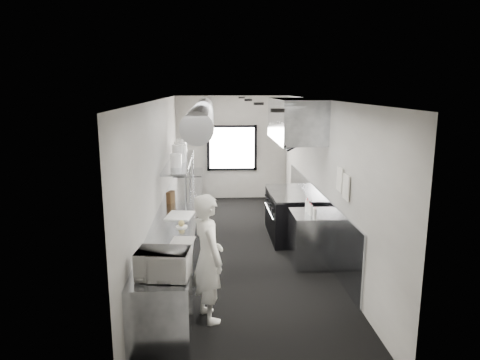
{
  "coord_description": "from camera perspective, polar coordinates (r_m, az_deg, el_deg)",
  "views": [
    {
      "loc": [
        -0.52,
        -7.84,
        3.02
      ],
      "look_at": [
        -0.04,
        -0.2,
        1.4
      ],
      "focal_mm": 32.82,
      "sensor_mm": 36.0,
      "label": 1
    }
  ],
  "objects": [
    {
      "name": "deli_tub_b",
      "position": [
        5.7,
        -11.12,
        -9.52
      ],
      "size": [
        0.17,
        0.17,
        0.1
      ],
      "primitive_type": "cylinder",
      "rotation": [
        0.0,
        0.0,
        -0.19
      ],
      "color": "#AFB6A8",
      "rests_on": "prep_counter"
    },
    {
      "name": "wall_back",
      "position": [
        11.96,
        -1.06,
        4.2
      ],
      "size": [
        3.0,
        0.02,
        2.8
      ],
      "primitive_type": "cube",
      "color": "#B9B8B0",
      "rests_on": "floor"
    },
    {
      "name": "ceiling",
      "position": [
        7.86,
        0.21,
        10.38
      ],
      "size": [
        3.0,
        8.0,
        0.01
      ],
      "primitive_type": "cube",
      "color": "silver",
      "rests_on": "wall_back"
    },
    {
      "name": "squeeze_bottle_d",
      "position": [
        7.7,
        8.71,
        -3.37
      ],
      "size": [
        0.08,
        0.08,
        0.2
      ],
      "primitive_type": "cylinder",
      "rotation": [
        0.0,
        0.0,
        0.24
      ],
      "color": "silver",
      "rests_on": "bottle_station"
    },
    {
      "name": "squeeze_bottle_b",
      "position": [
        7.48,
        9.21,
        -3.91
      ],
      "size": [
        0.08,
        0.08,
        0.18
      ],
      "primitive_type": "cylinder",
      "rotation": [
        0.0,
        0.0,
        0.4
      ],
      "color": "silver",
      "rests_on": "bottle_station"
    },
    {
      "name": "knife_block",
      "position": [
        8.28,
        -8.99,
        -2.21
      ],
      "size": [
        0.16,
        0.22,
        0.22
      ],
      "primitive_type": "cube",
      "rotation": [
        0.0,
        0.0,
        -0.36
      ],
      "color": "#50371C",
      "rests_on": "prep_counter"
    },
    {
      "name": "newspaper",
      "position": [
        6.25,
        -7.49,
        -7.9
      ],
      "size": [
        0.37,
        0.43,
        0.01
      ],
      "primitive_type": "cube",
      "rotation": [
        0.0,
        0.0,
        -0.13
      ],
      "color": "white",
      "rests_on": "prep_counter"
    },
    {
      "name": "wall_left",
      "position": [
        8.07,
        -10.49,
        0.19
      ],
      "size": [
        0.02,
        8.0,
        2.8
      ],
      "primitive_type": "cube",
      "color": "#B9B8B0",
      "rests_on": "floor"
    },
    {
      "name": "plate_stack_a",
      "position": [
        8.17,
        -8.34,
        2.52
      ],
      "size": [
        0.27,
        0.27,
        0.25
      ],
      "primitive_type": "cylinder",
      "rotation": [
        0.0,
        0.0,
        -0.29
      ],
      "color": "white",
      "rests_on": "pass_shelf"
    },
    {
      "name": "range",
      "position": [
        9.05,
        6.5,
        -4.47
      ],
      "size": [
        0.88,
        1.6,
        0.94
      ],
      "color": "black",
      "rests_on": "floor"
    },
    {
      "name": "notice_sheet_a",
      "position": [
        7.07,
        12.82,
        0.1
      ],
      "size": [
        0.02,
        0.28,
        0.38
      ],
      "primitive_type": "cube",
      "color": "white",
      "rests_on": "wall_right"
    },
    {
      "name": "pastry",
      "position": [
        6.85,
        -7.63,
        -5.59
      ],
      "size": [
        0.1,
        0.1,
        0.1
      ],
      "primitive_type": "sphere",
      "color": "tan",
      "rests_on": "small_plate"
    },
    {
      "name": "exhaust_hood",
      "position": [
        8.71,
        7.18,
        7.75
      ],
      "size": [
        0.81,
        2.2,
        0.88
      ],
      "color": "gray",
      "rests_on": "ceiling"
    },
    {
      "name": "line_cook",
      "position": [
        5.79,
        -4.19,
        -10.04
      ],
      "size": [
        0.62,
        0.73,
        1.7
      ],
      "primitive_type": "imported",
      "rotation": [
        0.0,
        0.0,
        1.97
      ],
      "color": "white",
      "rests_on": "floor"
    },
    {
      "name": "notice_sheet_b",
      "position": [
        6.76,
        13.63,
        -0.93
      ],
      "size": [
        0.02,
        0.28,
        0.38
      ],
      "primitive_type": "cube",
      "color": "white",
      "rests_on": "wall_right"
    },
    {
      "name": "small_plate",
      "position": [
        6.87,
        -7.62,
        -6.04
      ],
      "size": [
        0.24,
        0.24,
        0.02
      ],
      "primitive_type": "cylinder",
      "rotation": [
        0.0,
        0.0,
        -0.34
      ],
      "color": "white",
      "rests_on": "prep_counter"
    },
    {
      "name": "service_window",
      "position": [
        11.93,
        -1.05,
        4.18
      ],
      "size": [
        1.36,
        0.05,
        1.25
      ],
      "color": "white",
      "rests_on": "wall_back"
    },
    {
      "name": "hvac_duct",
      "position": [
        8.25,
        -4.89,
        8.68
      ],
      "size": [
        0.4,
        6.4,
        0.4
      ],
      "primitive_type": "cylinder",
      "rotation": [
        1.57,
        0.0,
        0.0
      ],
      "color": "#95979D",
      "rests_on": "ceiling"
    },
    {
      "name": "wall_front",
      "position": [
        4.2,
        3.85,
        -10.74
      ],
      "size": [
        3.0,
        0.02,
        2.8
      ],
      "primitive_type": "cube",
      "color": "#B9B8B0",
      "rests_on": "floor"
    },
    {
      "name": "wall_right",
      "position": [
        8.26,
        10.65,
        0.46
      ],
      "size": [
        0.02,
        8.0,
        2.8
      ],
      "primitive_type": "cube",
      "color": "#B9B8B0",
      "rests_on": "floor"
    },
    {
      "name": "plate_stack_d",
      "position": [
        9.79,
        -7.55,
        4.34
      ],
      "size": [
        0.26,
        0.26,
        0.33
      ],
      "primitive_type": "cylinder",
      "rotation": [
        0.0,
        0.0,
        0.23
      ],
      "color": "white",
      "rests_on": "pass_shelf"
    },
    {
      "name": "squeeze_bottle_a",
      "position": [
        7.28,
        9.69,
        -4.38
      ],
      "size": [
        0.08,
        0.08,
        0.18
      ],
      "primitive_type": "cylinder",
      "rotation": [
        0.0,
        0.0,
        -0.42
      ],
      "color": "silver",
      "rests_on": "bottle_station"
    },
    {
      "name": "floor",
      "position": [
        8.42,
        0.2,
        -9.04
      ],
      "size": [
        3.0,
        8.0,
        0.01
      ],
      "primitive_type": "cube",
      "color": "black",
      "rests_on": "ground"
    },
    {
      "name": "prep_counter",
      "position": [
        7.8,
        -8.08,
        -7.37
      ],
      "size": [
        0.7,
        6.0,
        0.9
      ],
      "primitive_type": "cube",
      "color": "gray",
      "rests_on": "floor"
    },
    {
      "name": "squeeze_bottle_e",
      "position": [
        7.85,
        8.76,
        -3.15
      ],
      "size": [
        0.08,
        0.08,
        0.18
      ],
      "primitive_type": "cylinder",
      "rotation": [
        0.0,
        0.0,
        0.4
      ],
      "color": "silver",
      "rests_on": "bottle_station"
    },
    {
      "name": "cutting_board",
      "position": [
        7.45,
        -7.85,
        -4.59
      ],
      "size": [
        0.49,
        0.61,
        0.02
      ],
      "primitive_type": "cube",
      "rotation": [
        0.0,
        0.0,
        -0.17
      ],
      "color": "silver",
      "rests_on": "prep_counter"
    },
    {
      "name": "deli_tub_a",
      "position": [
        5.73,
        -11.8,
        -9.42
      ],
      "size": [
        0.19,
        0.19,
        0.11
      ],
      "primitive_type": "cylinder",
      "rotation": [
        0.0,
        0.0,
        -0.32
      ],
      "color": "#AFB6A8",
      "rests_on": "prep_counter"
    },
    {
      "name": "plate_stack_b",
      "position": [
        8.71,
        -7.95,
        3.44
      ],
      "size": [
        0.35,
        0.35,
        0.35
      ],
      "primitive_type": "cylinder",
      "rotation": [
        0.0,
        0.0,
        -0.41
      ],
      "color": "white",
      "rests_on": "pass_shelf"
    },
    {
      "name": "far_work_table",
      "position": [
        11.35,
        -6.67,
        -1.18
      ],
      "size": [
        0.7,
        1.2,
        0.9
      ],
      "primitive_type": "cube",
      "color": "gray",
      "rests_on": "floor"
    },
    {
      "name": "plate_stack_c",
      "position": [
        9.2,
        -7.81,
        3.88
      ],
      "size": [
        0.26,
        0.26,
        0.34
      ],
      "primitive_type": "cylinder",
      "rotation": [
        0.0,
        0.0,
        -0.06
      ],
      "color": "white",
      "rests_on": "pass_shelf"
    },
    {
      "name": "microwave",
      "position": [
        5.11,
        -9.94,
        -10.69
      ],
      "size": [
        0.6,
        0.48,
        0.33
      ],
      "primitive_type": "imported",
      "rotation": [
        0.0,
        0.0,
        -0.13
      ],
      "color": "white",
      "rests_on": "prep_counter"
    },
    {
      "name": "pass_shelf",
      "position": [
        8.99,
        -7.82,
        2.36
      ],
      "size": [
        0.45,
        3.0,
        0.68
      ],
      "color": "gray",
      "rests_on": "prep_counter"
    },
    {
      "name": "bottle_station",
      "position": [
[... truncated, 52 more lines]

